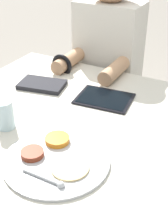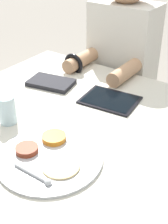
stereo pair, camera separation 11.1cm
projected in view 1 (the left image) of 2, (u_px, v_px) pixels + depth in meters
dining_table at (65, 195)px, 1.36m from camera, size 1.07×1.06×0.76m
thali_tray at (56, 159)px, 0.98m from camera, size 0.34×0.34×0.03m
red_notebook at (42, 85)px, 1.41m from camera, size 0.22×0.16×0.02m
tablet_device at (104, 99)px, 1.31m from camera, size 0.24×0.20×0.01m
person_diner at (106, 84)px, 1.78m from camera, size 0.35×0.43×1.25m
drinking_glass at (5, 115)px, 1.11m from camera, size 0.06×0.06×0.11m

